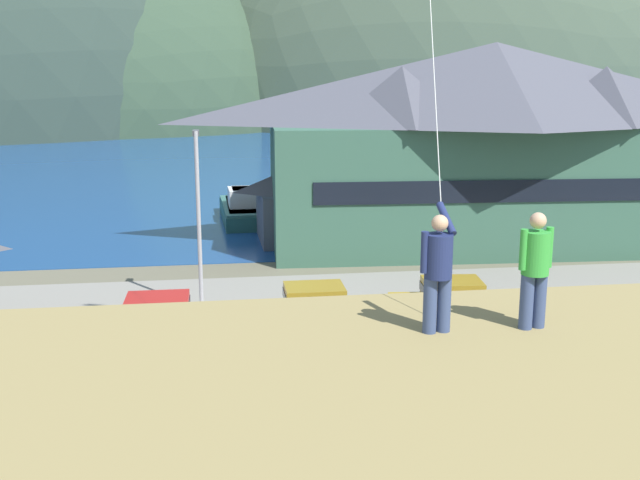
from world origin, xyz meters
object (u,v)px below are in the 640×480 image
object	(u,v)px
wharf_dock	(294,206)
storage_shed_waterside	(310,199)
moored_boat_wharfside	(242,210)
moored_boat_inner_slip	(245,209)
harbor_lodge	(493,139)
parked_car_mid_row_far	(140,391)
person_companion	(535,267)
moored_boat_outer_mooring	(334,193)
person_kite_flyer	(438,269)
parking_light_pole	(198,208)
parked_car_back_row_right	(449,302)
parked_car_corner_spot	(621,373)
parked_car_mid_row_center	(369,368)
parked_car_back_row_left	(312,309)
parked_car_front_row_red	(161,320)

from	to	relation	value
wharf_dock	storage_shed_waterside	bearing A→B (deg)	-90.16
moored_boat_wharfside	moored_boat_inner_slip	distance (m)	0.23
harbor_lodge	wharf_dock	size ratio (longest dim) A/B	2.33
parked_car_mid_row_far	person_companion	xyz separation A→B (m)	(6.75, -9.03, 5.53)
moored_boat_outer_mooring	person_kite_flyer	size ratio (longest dim) A/B	3.12
parking_light_pole	person_companion	size ratio (longest dim) A/B	4.06
parked_car_back_row_right	person_kite_flyer	xyz separation A→B (m)	(-5.24, -15.45, 5.55)
parked_car_corner_spot	parked_car_mid_row_center	distance (m)	7.10
moored_boat_inner_slip	person_companion	xyz separation A→B (m)	(2.79, -37.53, 5.87)
harbor_lodge	moored_boat_wharfside	world-z (taller)	harbor_lodge
parked_car_mid_row_center	person_companion	world-z (taller)	person_companion
parked_car_corner_spot	person_kite_flyer	bearing A→B (deg)	-133.72
parked_car_back_row_left	parked_car_front_row_red	distance (m)	5.27
parked_car_mid_row_far	person_kite_flyer	world-z (taller)	person_kite_flyer
parked_car_mid_row_far	wharf_dock	bearing A→B (deg)	76.70
parked_car_corner_spot	parked_car_front_row_red	bearing A→B (deg)	153.85
parked_car_corner_spot	parked_car_mid_row_center	size ratio (longest dim) A/B	1.00
moored_boat_outer_mooring	parked_car_front_row_red	xyz separation A→B (m)	(-10.48, -28.26, 0.34)
parked_car_mid_row_far	parking_light_pole	world-z (taller)	parking_light_pole
moored_boat_outer_mooring	parking_light_pole	xyz separation A→B (m)	(-9.19, -24.09, 3.44)
parked_car_corner_spot	parked_car_back_row_left	size ratio (longest dim) A/B	1.02
storage_shed_waterside	person_companion	world-z (taller)	person_companion
wharf_dock	parked_car_front_row_red	xyz separation A→B (m)	(-7.23, -25.57, 0.71)
moored_boat_inner_slip	person_kite_flyer	distance (m)	37.99
parked_car_back_row_left	moored_boat_inner_slip	bearing A→B (deg)	93.82
storage_shed_waterside	parked_car_back_row_right	xyz separation A→B (m)	(3.14, -15.77, -1.31)
moored_boat_inner_slip	wharf_dock	bearing A→B (deg)	39.94
parked_car_mid_row_far	parking_light_pole	distance (m)	10.58
harbor_lodge	person_companion	distance (m)	30.94
moored_boat_wharfside	person_companion	xyz separation A→B (m)	(2.94, -37.35, 5.87)
harbor_lodge	moored_boat_outer_mooring	bearing A→B (deg)	114.69
wharf_dock	moored_boat_inner_slip	size ratio (longest dim) A/B	1.56
parking_light_pole	person_kite_flyer	bearing A→B (deg)	-78.63
parked_car_mid_row_far	parked_car_front_row_red	size ratio (longest dim) A/B	1.03
parked_car_mid_row_far	parked_car_front_row_red	distance (m)	5.84
storage_shed_waterside	parked_car_mid_row_center	distance (m)	21.57
moored_boat_outer_mooring	parked_car_corner_spot	distance (m)	34.82
moored_boat_wharfside	parked_car_back_row_left	distance (m)	22.01
moored_boat_inner_slip	parked_car_mid_row_center	xyz separation A→B (m)	(2.39, -27.80, 0.34)
parked_car_back_row_right	person_companion	world-z (taller)	person_companion
storage_shed_waterside	parked_car_back_row_left	bearing A→B (deg)	-97.07
parked_car_mid_row_center	person_companion	distance (m)	11.20
storage_shed_waterside	parked_car_mid_row_center	world-z (taller)	storage_shed_waterside
moored_boat_inner_slip	person_companion	size ratio (longest dim) A/B	4.07
moored_boat_outer_mooring	parking_light_pole	distance (m)	26.02
storage_shed_waterside	parked_car_mid_row_far	bearing A→B (deg)	-108.42
parked_car_mid_row_far	parked_car_front_row_red	bearing A→B (deg)	88.16
person_companion	parked_car_back_row_right	bearing A→B (deg)	76.25
moored_boat_inner_slip	parked_car_back_row_right	bearing A→B (deg)	-73.39
storage_shed_waterside	parked_car_back_row_left	world-z (taller)	storage_shed_waterside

